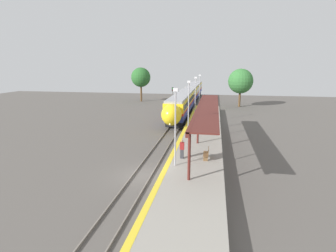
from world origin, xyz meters
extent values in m
plane|color=#56514C|center=(0.00, 0.00, 0.00)|extent=(120.00, 120.00, 0.00)
cube|color=slate|center=(-0.72, 0.00, 0.07)|extent=(0.08, 90.00, 0.15)
cube|color=slate|center=(0.72, 0.00, 0.07)|extent=(0.08, 90.00, 0.15)
cube|color=black|center=(0.00, 26.11, 0.65)|extent=(2.38, 20.75, 0.86)
cube|color=navy|center=(0.00, 26.11, 1.52)|extent=(2.70, 22.55, 0.87)
cube|color=red|center=(0.00, 26.11, 2.10)|extent=(2.72, 22.55, 0.30)
cube|color=yellow|center=(0.00, 26.11, 2.91)|extent=(2.70, 22.55, 1.32)
cube|color=black|center=(0.00, 26.11, 2.85)|extent=(2.73, 20.75, 0.73)
cube|color=#9E9EA3|center=(0.00, 26.11, 3.72)|extent=(2.43, 22.55, 0.30)
cylinder|color=black|center=(-0.72, 18.02, 0.44)|extent=(0.12, 0.87, 0.87)
cylinder|color=black|center=(0.72, 18.02, 0.44)|extent=(0.12, 0.87, 0.87)
cylinder|color=black|center=(-0.72, 20.22, 0.44)|extent=(0.12, 0.87, 0.87)
cylinder|color=black|center=(0.72, 20.22, 0.44)|extent=(0.12, 0.87, 0.87)
cylinder|color=black|center=(-0.72, 32.00, 0.44)|extent=(0.12, 0.87, 0.87)
cylinder|color=black|center=(0.72, 32.00, 0.44)|extent=(0.12, 0.87, 0.87)
cylinder|color=black|center=(-0.72, 34.20, 0.44)|extent=(0.12, 0.87, 0.87)
cylinder|color=black|center=(0.72, 34.20, 0.44)|extent=(0.12, 0.87, 0.87)
ellipsoid|color=yellow|center=(0.00, 13.79, 2.33)|extent=(2.59, 3.13, 2.74)
ellipsoid|color=black|center=(0.00, 13.40, 2.78)|extent=(1.89, 1.83, 1.39)
sphere|color=#F9F4CC|center=(0.00, 12.62, 1.33)|extent=(0.24, 0.24, 0.24)
cube|color=black|center=(0.00, 49.46, 0.65)|extent=(2.38, 20.75, 0.86)
cube|color=navy|center=(0.00, 49.46, 1.52)|extent=(2.70, 22.55, 0.87)
cube|color=red|center=(0.00, 49.46, 2.10)|extent=(2.72, 22.55, 0.30)
cube|color=yellow|center=(0.00, 49.46, 2.91)|extent=(2.70, 22.55, 1.32)
cube|color=black|center=(0.00, 49.46, 2.85)|extent=(2.73, 20.75, 0.73)
cube|color=#9E9EA3|center=(0.00, 49.46, 3.72)|extent=(2.43, 22.55, 0.30)
cylinder|color=black|center=(-0.72, 41.37, 0.44)|extent=(0.12, 0.87, 0.87)
cylinder|color=black|center=(0.72, 41.37, 0.44)|extent=(0.12, 0.87, 0.87)
cylinder|color=black|center=(-0.72, 43.57, 0.44)|extent=(0.12, 0.87, 0.87)
cylinder|color=black|center=(0.72, 43.57, 0.44)|extent=(0.12, 0.87, 0.87)
cylinder|color=black|center=(-0.72, 55.35, 0.44)|extent=(0.12, 0.87, 0.87)
cylinder|color=black|center=(0.72, 55.35, 0.44)|extent=(0.12, 0.87, 0.87)
cylinder|color=black|center=(-0.72, 57.55, 0.44)|extent=(0.12, 0.87, 0.87)
cylinder|color=black|center=(0.72, 57.55, 0.44)|extent=(0.12, 0.87, 0.87)
cube|color=gray|center=(3.96, 0.00, 0.44)|extent=(4.52, 64.00, 0.87)
cube|color=yellow|center=(1.90, 0.00, 0.87)|extent=(0.40, 64.00, 0.01)
cube|color=brown|center=(4.81, 1.81, 1.08)|extent=(0.36, 0.06, 0.42)
cube|color=brown|center=(4.81, 2.87, 1.08)|extent=(0.36, 0.06, 0.42)
cube|color=brown|center=(4.81, 2.34, 1.31)|extent=(0.44, 1.41, 0.03)
cube|color=brown|center=(5.01, 2.34, 1.54)|extent=(0.04, 1.41, 0.44)
cube|color=#333338|center=(2.84, 2.10, 1.26)|extent=(0.28, 0.20, 0.78)
cube|color=maroon|center=(2.84, 2.10, 1.95)|extent=(0.36, 0.22, 0.61)
sphere|color=#936B4C|center=(2.84, 2.10, 2.37)|extent=(0.21, 0.21, 0.21)
cylinder|color=#59595E|center=(-2.11, 27.78, 1.98)|extent=(0.14, 0.14, 3.95)
cube|color=black|center=(-2.11, 27.78, 4.30)|extent=(0.28, 0.20, 0.70)
sphere|color=#1ED833|center=(-2.11, 27.67, 4.47)|extent=(0.14, 0.14, 0.14)
sphere|color=#330A0A|center=(-2.11, 27.67, 4.13)|extent=(0.14, 0.14, 0.14)
cylinder|color=#9E9EA3|center=(2.52, 0.44, 3.74)|extent=(0.12, 0.12, 5.73)
cube|color=silver|center=(2.52, 0.44, 6.72)|extent=(0.36, 0.20, 0.24)
cylinder|color=#9E9EA3|center=(2.52, 10.19, 3.74)|extent=(0.12, 0.12, 5.73)
cube|color=silver|center=(2.52, 10.19, 6.72)|extent=(0.36, 0.20, 0.24)
cylinder|color=#9E9EA3|center=(2.52, 19.94, 3.74)|extent=(0.12, 0.12, 5.73)
cube|color=silver|center=(2.52, 19.94, 6.72)|extent=(0.36, 0.20, 0.24)
cylinder|color=#9E9EA3|center=(2.52, 29.68, 3.74)|extent=(0.12, 0.12, 5.73)
cube|color=silver|center=(2.52, 29.68, 6.72)|extent=(0.36, 0.20, 0.24)
cylinder|color=#511E19|center=(3.83, -2.00, 2.59)|extent=(0.20, 0.20, 3.44)
cylinder|color=#511E19|center=(3.83, 6.75, 2.59)|extent=(0.20, 0.20, 3.44)
cylinder|color=#511E19|center=(3.83, 15.50, 2.59)|extent=(0.20, 0.20, 3.44)
cube|color=#511E19|center=(3.83, 6.75, 4.41)|extent=(0.24, 20.49, 0.36)
cube|color=#511E19|center=(4.73, 6.75, 4.53)|extent=(2.00, 20.49, 0.10)
cylinder|color=brown|center=(-12.11, 42.26, 1.94)|extent=(0.44, 0.44, 3.89)
sphere|color=#286028|center=(-12.11, 42.26, 5.71)|extent=(4.56, 4.56, 4.56)
cylinder|color=brown|center=(10.43, 37.74, 1.64)|extent=(0.44, 0.44, 3.28)
sphere|color=#337033|center=(10.43, 37.74, 5.30)|extent=(5.05, 5.05, 5.05)
camera|label=1|loc=(5.37, -18.50, 8.45)|focal=28.00mm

